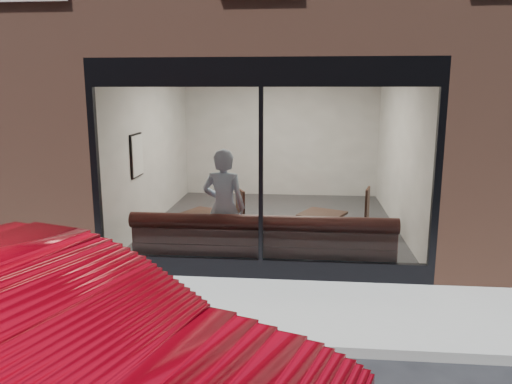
# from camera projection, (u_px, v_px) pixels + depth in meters

# --- Properties ---
(ground) EXTENTS (120.00, 120.00, 0.00)m
(ground) POSITION_uv_depth(u_px,v_px,m) (245.00, 348.00, 5.44)
(ground) COLOR black
(ground) RESTS_ON ground
(sidewalk_near) EXTENTS (40.00, 2.00, 0.01)m
(sidewalk_near) POSITION_uv_depth(u_px,v_px,m) (254.00, 308.00, 6.41)
(sidewalk_near) COLOR gray
(sidewalk_near) RESTS_ON ground
(kerb_near) EXTENTS (40.00, 0.10, 0.12)m
(kerb_near) POSITION_uv_depth(u_px,v_px,m) (244.00, 345.00, 5.38)
(kerb_near) COLOR gray
(kerb_near) RESTS_ON ground
(host_building_pier_left) EXTENTS (2.50, 12.00, 3.20)m
(host_building_pier_left) POSITION_uv_depth(u_px,v_px,m) (140.00, 133.00, 13.26)
(host_building_pier_left) COLOR brown
(host_building_pier_left) RESTS_ON ground
(host_building_pier_right) EXTENTS (2.50, 12.00, 3.20)m
(host_building_pier_right) POSITION_uv_depth(u_px,v_px,m) (429.00, 136.00, 12.56)
(host_building_pier_right) COLOR brown
(host_building_pier_right) RESTS_ON ground
(host_building_backfill) EXTENTS (5.00, 6.00, 3.20)m
(host_building_backfill) POSITION_uv_depth(u_px,v_px,m) (285.00, 126.00, 15.83)
(host_building_backfill) COLOR brown
(host_building_backfill) RESTS_ON ground
(cafe_floor) EXTENTS (6.00, 6.00, 0.00)m
(cafe_floor) POSITION_uv_depth(u_px,v_px,m) (273.00, 224.00, 10.31)
(cafe_floor) COLOR #2D2D30
(cafe_floor) RESTS_ON ground
(cafe_ceiling) EXTENTS (6.00, 6.00, 0.00)m
(cafe_ceiling) POSITION_uv_depth(u_px,v_px,m) (274.00, 67.00, 9.66)
(cafe_ceiling) COLOR white
(cafe_ceiling) RESTS_ON host_building_upper
(cafe_wall_back) EXTENTS (5.00, 0.00, 5.00)m
(cafe_wall_back) POSITION_uv_depth(u_px,v_px,m) (281.00, 135.00, 12.90)
(cafe_wall_back) COLOR beige
(cafe_wall_back) RESTS_ON ground
(cafe_wall_left) EXTENTS (0.00, 6.00, 6.00)m
(cafe_wall_left) POSITION_uv_depth(u_px,v_px,m) (152.00, 147.00, 10.22)
(cafe_wall_left) COLOR beige
(cafe_wall_left) RESTS_ON ground
(cafe_wall_right) EXTENTS (0.00, 6.00, 6.00)m
(cafe_wall_right) POSITION_uv_depth(u_px,v_px,m) (401.00, 150.00, 9.75)
(cafe_wall_right) COLOR beige
(cafe_wall_right) RESTS_ON ground
(storefront_kick) EXTENTS (5.00, 0.10, 0.30)m
(storefront_kick) POSITION_uv_depth(u_px,v_px,m) (261.00, 269.00, 7.41)
(storefront_kick) COLOR black
(storefront_kick) RESTS_ON ground
(storefront_header) EXTENTS (5.00, 0.10, 0.40)m
(storefront_header) POSITION_uv_depth(u_px,v_px,m) (261.00, 72.00, 6.83)
(storefront_header) COLOR black
(storefront_header) RESTS_ON host_building_upper
(storefront_mullion) EXTENTS (0.06, 0.10, 2.50)m
(storefront_mullion) POSITION_uv_depth(u_px,v_px,m) (261.00, 176.00, 7.12)
(storefront_mullion) COLOR black
(storefront_mullion) RESTS_ON storefront_kick
(storefront_glass) EXTENTS (4.80, 0.00, 4.80)m
(storefront_glass) POSITION_uv_depth(u_px,v_px,m) (261.00, 176.00, 7.09)
(storefront_glass) COLOR white
(storefront_glass) RESTS_ON storefront_kick
(banquette) EXTENTS (4.00, 0.55, 0.45)m
(banquette) POSITION_uv_depth(u_px,v_px,m) (263.00, 255.00, 7.78)
(banquette) COLOR #361813
(banquette) RESTS_ON cafe_floor
(person) EXTENTS (0.73, 0.52, 1.87)m
(person) POSITION_uv_depth(u_px,v_px,m) (224.00, 207.00, 7.88)
(person) COLOR #AAC6E1
(person) RESTS_ON cafe_floor
(cafe_table_left) EXTENTS (0.82, 0.82, 0.04)m
(cafe_table_left) POSITION_uv_depth(u_px,v_px,m) (203.00, 213.00, 8.31)
(cafe_table_left) COLOR black
(cafe_table_left) RESTS_ON cafe_floor
(cafe_table_right) EXTENTS (0.87, 0.87, 0.04)m
(cafe_table_right) POSITION_uv_depth(u_px,v_px,m) (322.00, 214.00, 8.24)
(cafe_table_right) COLOR black
(cafe_table_right) RESTS_ON cafe_floor
(cafe_chair_left) EXTENTS (0.58, 0.58, 0.04)m
(cafe_chair_left) POSITION_uv_depth(u_px,v_px,m) (231.00, 227.00, 9.28)
(cafe_chair_left) COLOR black
(cafe_chair_left) RESTS_ON cafe_floor
(cafe_chair_right) EXTENTS (0.54, 0.54, 0.04)m
(cafe_chair_right) POSITION_uv_depth(u_px,v_px,m) (356.00, 224.00, 9.53)
(cafe_chair_right) COLOR black
(cafe_chair_right) RESTS_ON cafe_floor
(wall_poster) EXTENTS (0.02, 0.56, 0.74)m
(wall_poster) POSITION_uv_depth(u_px,v_px,m) (137.00, 155.00, 9.19)
(wall_poster) COLOR white
(wall_poster) RESTS_ON cafe_wall_left
(parked_car) EXTENTS (5.20, 3.17, 1.62)m
(parked_car) POSITION_uv_depth(u_px,v_px,m) (26.00, 371.00, 3.55)
(parked_car) COLOR #B00111
(parked_car) RESTS_ON ground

